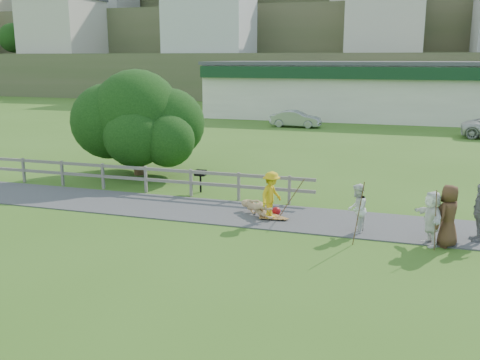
{
  "coord_description": "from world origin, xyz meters",
  "views": [
    {
      "loc": [
        6.12,
        -15.85,
        5.4
      ],
      "look_at": [
        0.46,
        2.0,
        1.12
      ],
      "focal_mm": 40.0,
      "sensor_mm": 36.0,
      "label": 1
    }
  ],
  "objects_px": {
    "skater_rider": "(271,198)",
    "spectator_d": "(431,218)",
    "bbq": "(201,181)",
    "spectator_c": "(448,216)",
    "spectator_b": "(480,213)",
    "spectator_a": "(357,209)",
    "tree": "(138,130)",
    "skater_fallen": "(257,208)",
    "car_silver": "(296,119)"
  },
  "relations": [
    {
      "from": "spectator_a",
      "to": "tree",
      "type": "height_order",
      "value": "tree"
    },
    {
      "from": "skater_rider",
      "to": "bbq",
      "type": "height_order",
      "value": "skater_rider"
    },
    {
      "from": "spectator_b",
      "to": "spectator_d",
      "type": "xyz_separation_m",
      "value": [
        -1.39,
        -0.76,
        -0.08
      ]
    },
    {
      "from": "spectator_b",
      "to": "spectator_a",
      "type": "bearing_deg",
      "value": -95.45
    },
    {
      "from": "spectator_b",
      "to": "tree",
      "type": "bearing_deg",
      "value": -121.39
    },
    {
      "from": "spectator_a",
      "to": "car_silver",
      "type": "xyz_separation_m",
      "value": [
        -7.28,
        25.58,
        -0.14
      ]
    },
    {
      "from": "skater_rider",
      "to": "spectator_d",
      "type": "height_order",
      "value": "spectator_d"
    },
    {
      "from": "spectator_c",
      "to": "car_silver",
      "type": "height_order",
      "value": "spectator_c"
    },
    {
      "from": "skater_fallen",
      "to": "car_silver",
      "type": "bearing_deg",
      "value": 50.64
    },
    {
      "from": "skater_fallen",
      "to": "car_silver",
      "type": "distance_m",
      "value": 25.06
    },
    {
      "from": "spectator_d",
      "to": "tree",
      "type": "distance_m",
      "value": 14.36
    },
    {
      "from": "spectator_b",
      "to": "car_silver",
      "type": "xyz_separation_m",
      "value": [
        -10.85,
        25.27,
        -0.25
      ]
    },
    {
      "from": "skater_rider",
      "to": "spectator_b",
      "type": "relative_size",
      "value": 0.89
    },
    {
      "from": "spectator_c",
      "to": "bbq",
      "type": "relative_size",
      "value": 1.98
    },
    {
      "from": "skater_fallen",
      "to": "spectator_a",
      "type": "bearing_deg",
      "value": -61.28
    },
    {
      "from": "spectator_a",
      "to": "bbq",
      "type": "relative_size",
      "value": 1.71
    },
    {
      "from": "bbq",
      "to": "spectator_c",
      "type": "bearing_deg",
      "value": -22.95
    },
    {
      "from": "spectator_c",
      "to": "spectator_a",
      "type": "bearing_deg",
      "value": -68.35
    },
    {
      "from": "spectator_c",
      "to": "spectator_b",
      "type": "bearing_deg",
      "value": 158.33
    },
    {
      "from": "car_silver",
      "to": "tree",
      "type": "bearing_deg",
      "value": 171.38
    },
    {
      "from": "spectator_c",
      "to": "skater_rider",
      "type": "bearing_deg",
      "value": -68.49
    },
    {
      "from": "spectator_a",
      "to": "tree",
      "type": "bearing_deg",
      "value": -111.79
    },
    {
      "from": "skater_fallen",
      "to": "bbq",
      "type": "relative_size",
      "value": 1.79
    },
    {
      "from": "bbq",
      "to": "skater_fallen",
      "type": "bearing_deg",
      "value": -40.12
    },
    {
      "from": "skater_fallen",
      "to": "car_silver",
      "type": "height_order",
      "value": "car_silver"
    },
    {
      "from": "skater_rider",
      "to": "spectator_c",
      "type": "relative_size",
      "value": 0.87
    },
    {
      "from": "spectator_b",
      "to": "bbq",
      "type": "bearing_deg",
      "value": -117.4
    },
    {
      "from": "spectator_a",
      "to": "spectator_c",
      "type": "bearing_deg",
      "value": 87.8
    },
    {
      "from": "tree",
      "to": "bbq",
      "type": "xyz_separation_m",
      "value": [
        4.06,
        -2.35,
        -1.63
      ]
    },
    {
      "from": "skater_rider",
      "to": "spectator_b",
      "type": "bearing_deg",
      "value": -72.97
    },
    {
      "from": "spectator_d",
      "to": "bbq",
      "type": "distance_m",
      "value": 9.63
    },
    {
      "from": "skater_rider",
      "to": "bbq",
      "type": "xyz_separation_m",
      "value": [
        -3.74,
        2.97,
        -0.34
      ]
    },
    {
      "from": "skater_fallen",
      "to": "spectator_c",
      "type": "relative_size",
      "value": 0.9
    },
    {
      "from": "bbq",
      "to": "spectator_d",
      "type": "bearing_deg",
      "value": -24.22
    },
    {
      "from": "spectator_a",
      "to": "spectator_d",
      "type": "xyz_separation_m",
      "value": [
        2.18,
        -0.45,
        0.03
      ]
    },
    {
      "from": "spectator_a",
      "to": "car_silver",
      "type": "bearing_deg",
      "value": -157.49
    },
    {
      "from": "skater_fallen",
      "to": "spectator_b",
      "type": "xyz_separation_m",
      "value": [
        7.04,
        -0.51,
        0.6
      ]
    },
    {
      "from": "spectator_b",
      "to": "tree",
      "type": "height_order",
      "value": "tree"
    },
    {
      "from": "bbq",
      "to": "spectator_b",
      "type": "bearing_deg",
      "value": -17.46
    },
    {
      "from": "car_silver",
      "to": "bbq",
      "type": "height_order",
      "value": "car_silver"
    },
    {
      "from": "spectator_a",
      "to": "bbq",
      "type": "height_order",
      "value": "spectator_a"
    },
    {
      "from": "spectator_a",
      "to": "spectator_b",
      "type": "height_order",
      "value": "spectator_b"
    },
    {
      "from": "skater_fallen",
      "to": "skater_rider",
      "type": "bearing_deg",
      "value": -78.93
    },
    {
      "from": "spectator_b",
      "to": "spectator_d",
      "type": "distance_m",
      "value": 1.58
    },
    {
      "from": "skater_rider",
      "to": "spectator_c",
      "type": "bearing_deg",
      "value": -80.58
    },
    {
      "from": "spectator_d",
      "to": "spectator_b",
      "type": "bearing_deg",
      "value": 97.27
    },
    {
      "from": "skater_rider",
      "to": "spectator_a",
      "type": "xyz_separation_m",
      "value": [
        2.88,
        -0.46,
        -0.01
      ]
    },
    {
      "from": "spectator_b",
      "to": "car_silver",
      "type": "relative_size",
      "value": 0.45
    },
    {
      "from": "spectator_b",
      "to": "bbq",
      "type": "distance_m",
      "value": 10.67
    },
    {
      "from": "skater_fallen",
      "to": "tree",
      "type": "distance_m",
      "value": 8.95
    }
  ]
}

